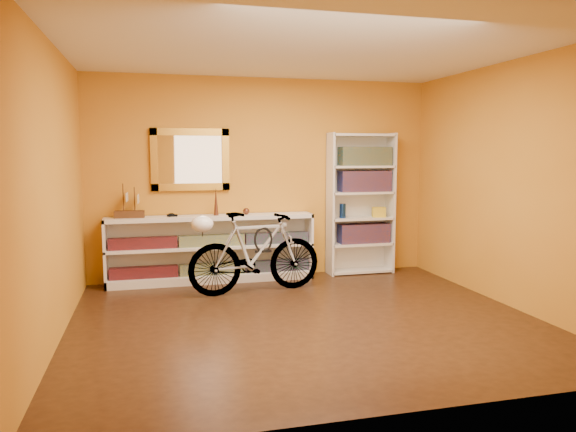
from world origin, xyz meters
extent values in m
cube|color=black|center=(0.00, 0.00, -0.01)|extent=(4.50, 4.00, 0.01)
cube|color=silver|center=(0.00, 0.00, 2.60)|extent=(4.50, 4.00, 0.01)
cube|color=#BF791C|center=(0.00, 2.00, 1.30)|extent=(4.50, 0.01, 2.60)
cube|color=#BF791C|center=(-2.25, 0.00, 1.30)|extent=(0.01, 4.00, 2.60)
cube|color=#BF791C|center=(2.25, 0.00, 1.30)|extent=(0.01, 4.00, 2.60)
cube|color=#92641A|center=(-0.95, 1.97, 1.55)|extent=(0.98, 0.06, 0.78)
cube|color=silver|center=(0.90, 1.99, 0.25)|extent=(0.09, 0.02, 0.09)
cube|color=black|center=(-0.72, 1.79, 0.17)|extent=(2.50, 0.13, 0.14)
cube|color=navy|center=(-0.72, 1.79, 0.54)|extent=(2.50, 0.13, 0.14)
imported|color=black|center=(-1.20, 1.81, 0.85)|extent=(0.00, 0.00, 0.00)
cone|color=#522B1C|center=(-0.65, 1.81, 1.03)|extent=(0.06, 0.06, 0.36)
sphere|color=#522B1C|center=(-0.27, 1.81, 0.89)|extent=(0.08, 0.08, 0.08)
cube|color=maroon|center=(1.36, 1.84, 0.55)|extent=(0.70, 0.22, 0.26)
cube|color=maroon|center=(1.36, 1.84, 1.25)|extent=(0.70, 0.22, 0.28)
cube|color=#184A57|center=(1.36, 1.84, 1.59)|extent=(0.70, 0.22, 0.25)
cylinder|color=navy|center=(1.04, 1.82, 0.86)|extent=(0.09, 0.09, 0.19)
cube|color=maroon|center=(1.11, 1.87, 1.54)|extent=(0.15, 0.15, 0.16)
cube|color=gold|center=(1.56, 1.80, 0.83)|extent=(0.20, 0.15, 0.14)
imported|color=silver|center=(-0.28, 1.14, 0.48)|extent=(0.64, 1.67, 0.96)
ellipsoid|color=white|center=(-0.90, 1.06, 0.85)|extent=(0.25, 0.24, 0.19)
torus|color=black|center=(-0.18, 1.16, 0.62)|extent=(0.22, 0.02, 0.22)
camera|label=1|loc=(-1.44, -4.95, 1.64)|focal=33.63mm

